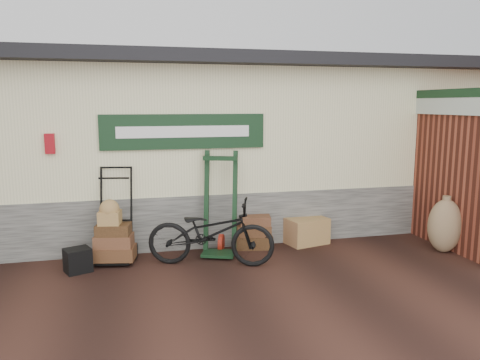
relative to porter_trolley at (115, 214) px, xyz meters
name	(u,v)px	position (x,y,z in m)	size (l,w,h in m)	color
ground	(215,268)	(1.40, -0.74, -0.73)	(80.00, 80.00, 0.00)	black
station_building	(188,143)	(1.40, 2.00, 0.88)	(14.40, 4.10, 3.20)	#4C4C47
brick_outbuilding	(445,161)	(6.10, 0.45, 0.57)	(1.71, 4.51, 2.62)	maroon
porter_trolley	(115,214)	(0.00, 0.00, 0.00)	(0.73, 0.55, 1.46)	black
green_barrow	(220,204)	(1.61, -0.08, 0.09)	(0.60, 0.50, 1.65)	black
suitcase_stack	(254,231)	(2.22, 0.11, -0.46)	(0.62, 0.39, 0.55)	#392312
wicker_hamper	(307,231)	(3.17, 0.11, -0.51)	(0.68, 0.45, 0.45)	olive
black_trunk	(78,260)	(-0.54, -0.40, -0.56)	(0.34, 0.30, 0.34)	black
bicycle	(211,229)	(1.37, -0.56, -0.18)	(1.89, 0.66, 1.10)	black
burlap_sack_left	(445,226)	(5.15, -0.87, -0.30)	(0.55, 0.46, 0.87)	brown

